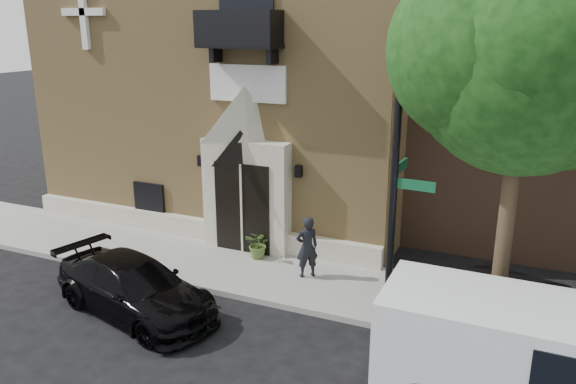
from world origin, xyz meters
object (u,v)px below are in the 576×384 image
at_px(black_sedan, 135,287).
at_px(fire_hydrant, 452,314).
at_px(pedestrian_near, 307,247).
at_px(cargo_van, 542,358).
at_px(dumpster, 511,309).
at_px(street_sign, 395,186).

distance_m(black_sedan, fire_hydrant, 7.13).
bearing_deg(pedestrian_near, cargo_van, 108.85).
distance_m(cargo_van, dumpster, 2.37).
bearing_deg(dumpster, fire_hydrant, -156.67).
relative_size(dumpster, pedestrian_near, 1.31).
bearing_deg(dumpster, pedestrian_near, -176.99).
height_order(street_sign, fire_hydrant, street_sign).
relative_size(cargo_van, fire_hydrant, 6.79).
xyz_separation_m(dumpster, pedestrian_near, (-4.98, 1.03, 0.18)).
relative_size(fire_hydrant, pedestrian_near, 0.46).
distance_m(black_sedan, street_sign, 6.34).
height_order(black_sedan, street_sign, street_sign).
xyz_separation_m(street_sign, pedestrian_near, (-2.42, 1.09, -2.21)).
bearing_deg(dumpster, cargo_van, -61.54).
bearing_deg(pedestrian_near, street_sign, 115.41).
height_order(black_sedan, fire_hydrant, black_sedan).
height_order(street_sign, dumpster, street_sign).
distance_m(black_sedan, cargo_van, 8.57).
bearing_deg(street_sign, dumpster, 5.02).
bearing_deg(cargo_van, dumpster, 104.32).
distance_m(street_sign, dumpster, 3.50).
relative_size(street_sign, fire_hydrant, 8.10).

